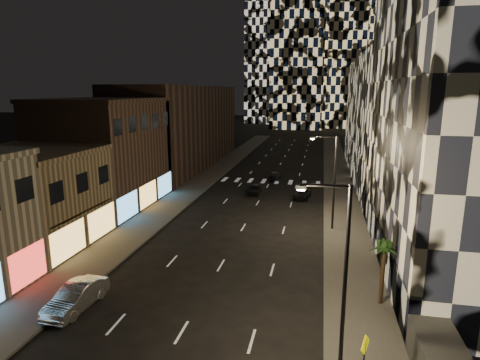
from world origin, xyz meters
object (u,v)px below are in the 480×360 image
at_px(car_dark_rightlane, 302,194).
at_px(streetlight_near, 341,263).
at_px(car_silver_parked, 76,297).
at_px(ped_sign, 364,354).
at_px(palm_tree, 384,252).
at_px(streetlight_far, 332,176).
at_px(car_dark_midlane, 255,189).
at_px(car_dark_oncoming, 275,176).

bearing_deg(car_dark_rightlane, streetlight_near, -76.74).
distance_m(car_silver_parked, ped_sign, 17.18).
relative_size(ped_sign, palm_tree, 0.70).
height_order(car_silver_parked, palm_tree, palm_tree).
bearing_deg(streetlight_far, palm_tree, -77.84).
relative_size(streetlight_near, car_dark_midlane, 2.40).
xyz_separation_m(car_dark_midlane, palm_tree, (12.35, -25.81, 2.94)).
bearing_deg(palm_tree, car_dark_rightlane, 103.99).
bearing_deg(car_silver_parked, streetlight_near, -4.33).
bearing_deg(car_silver_parked, streetlight_far, 52.33).
xyz_separation_m(streetlight_near, palm_tree, (2.95, 6.33, -1.77)).
xyz_separation_m(car_silver_parked, palm_tree, (18.50, 4.25, 2.79)).
xyz_separation_m(streetlight_far, ped_sign, (1.08, -21.99, -3.20)).
distance_m(streetlight_far, car_dark_midlane, 16.07).
bearing_deg(palm_tree, ped_sign, -102.61).
relative_size(car_silver_parked, palm_tree, 1.15).
bearing_deg(streetlight_near, streetlight_far, 90.00).
xyz_separation_m(car_silver_parked, car_dark_oncoming, (7.70, 39.32, -0.18)).
xyz_separation_m(car_dark_midlane, ped_sign, (10.49, -34.14, 1.51)).
bearing_deg(car_dark_midlane, car_silver_parked, -100.29).
height_order(car_dark_rightlane, palm_tree, palm_tree).
bearing_deg(ped_sign, car_dark_oncoming, 126.32).
bearing_deg(ped_sign, streetlight_near, 143.21).
relative_size(car_dark_midlane, ped_sign, 1.29).
xyz_separation_m(car_dark_rightlane, palm_tree, (6.19, -24.85, 3.03)).
bearing_deg(ped_sign, palm_tree, 102.07).
distance_m(car_dark_oncoming, car_dark_rightlane, 11.22).
xyz_separation_m(car_dark_oncoming, car_dark_rightlane, (4.61, -10.23, -0.06)).
relative_size(car_silver_parked, car_dark_oncoming, 1.15).
height_order(car_dark_oncoming, car_dark_rightlane, car_dark_oncoming).
xyz_separation_m(streetlight_far, palm_tree, (2.95, -13.67, -1.77)).
distance_m(streetlight_near, ped_sign, 3.92).
relative_size(car_silver_parked, car_dark_midlane, 1.27).
bearing_deg(ped_sign, car_dark_midlane, 131.77).
relative_size(streetlight_near, streetlight_far, 1.00).
relative_size(streetlight_far, car_silver_parked, 1.89).
height_order(streetlight_near, car_dark_oncoming, streetlight_near).
distance_m(car_dark_midlane, car_dark_oncoming, 9.39).
distance_m(car_dark_oncoming, palm_tree, 36.82).
xyz_separation_m(car_dark_oncoming, palm_tree, (10.80, -35.08, 2.98)).
distance_m(car_silver_parked, car_dark_oncoming, 40.07).
relative_size(car_silver_parked, ped_sign, 1.64).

